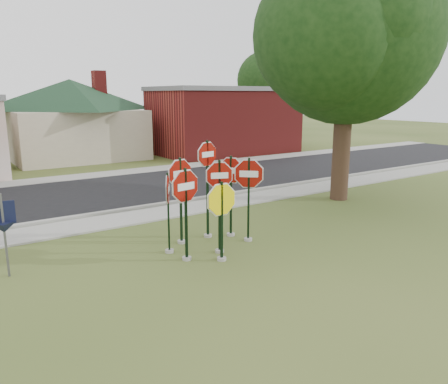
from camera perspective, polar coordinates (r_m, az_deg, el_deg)
ground at (r=11.17m, az=2.46°, el=-9.42°), size 120.00×120.00×0.00m
sidewalk_near at (r=15.68m, az=-9.61°, el=-2.95°), size 60.00×1.60×0.06m
road at (r=19.76m, az=-15.08°, el=-0.02°), size 60.00×7.00×0.04m
sidewalk_far at (r=23.80m, az=-18.52°, el=1.87°), size 60.00×1.60×0.06m
curb at (r=16.56m, az=-11.06°, el=-2.04°), size 60.00×0.20×0.14m
stop_sign_center at (r=11.50m, az=-0.60°, el=-0.30°), size 0.94×0.37×2.63m
stop_sign_yellow at (r=11.01m, az=-0.32°, el=-2.51°), size 1.17×0.24×2.20m
stop_sign_left at (r=11.01m, az=-5.03°, el=-1.14°), size 1.14×0.24×2.53m
stop_sign_right at (r=12.47m, az=3.25°, el=0.65°), size 0.87×0.78×2.57m
stop_sign_back_right at (r=12.75m, az=-2.18°, el=2.16°), size 0.98×0.24×3.00m
stop_sign_back_left at (r=12.30m, az=-5.70°, el=0.51°), size 1.10×0.24×2.60m
stop_sign_far_right at (r=12.91m, az=0.92°, el=0.96°), size 0.57×0.93×2.55m
stop_sign_far_left at (r=11.64m, az=-7.31°, el=-1.35°), size 0.57×0.94×2.30m
building_house at (r=31.39m, az=-19.36°, el=10.90°), size 11.60×11.60×6.20m
building_brick at (r=32.44m, az=0.03°, el=9.43°), size 10.20×6.20×4.75m
oak_tree at (r=18.23m, az=15.92°, el=19.44°), size 10.58×9.98×10.01m
bg_tree_right at (r=44.42m, az=5.44°, el=14.32°), size 5.60×5.60×8.40m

